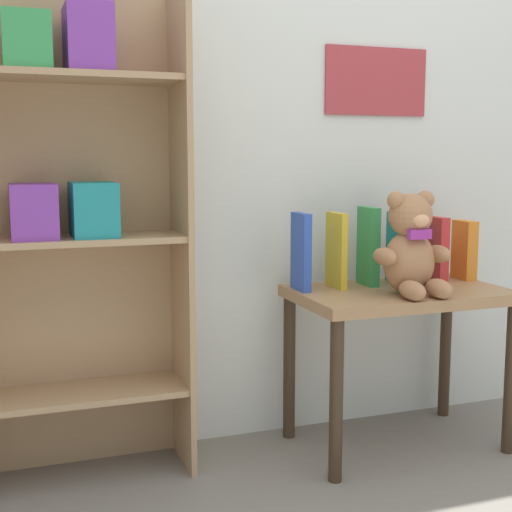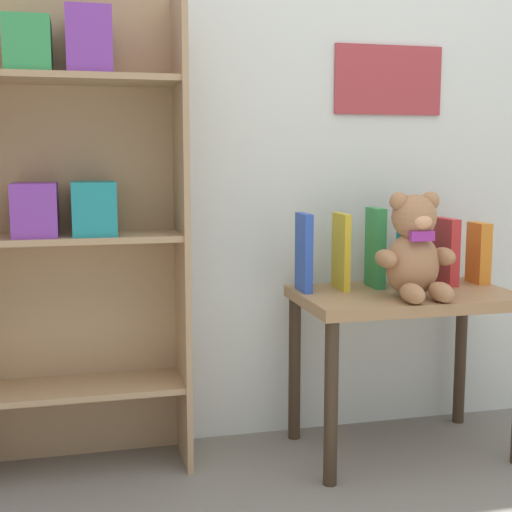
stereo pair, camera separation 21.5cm
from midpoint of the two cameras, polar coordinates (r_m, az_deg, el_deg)
name	(u,v)px [view 1 (the left image)]	position (r m, az deg, el deg)	size (l,w,h in m)	color
wall_back	(314,63)	(2.46, 2.06, 15.20)	(4.80, 0.07, 2.50)	silver
bookshelf_side	(63,209)	(2.13, -18.02, 3.57)	(0.69, 0.25, 1.41)	tan
display_table	(399,313)	(2.32, 8.76, -4.57)	(0.67, 0.41, 0.52)	#9E754C
teddy_bear	(411,248)	(2.19, 9.62, 0.63)	(0.24, 0.22, 0.32)	#A8754C
book_standing_blue	(301,252)	(2.23, 0.88, 0.32)	(0.03, 0.11, 0.24)	#2D51B7
book_standing_yellow	(336,250)	(2.28, 3.75, 0.43)	(0.02, 0.12, 0.24)	gold
book_standing_green	(368,246)	(2.34, 6.40, 0.76)	(0.03, 0.11, 0.26)	#33934C
book_standing_teal	(400,248)	(2.40, 9.00, 0.63)	(0.04, 0.12, 0.24)	teal
book_standing_red	(433,249)	(2.46, 11.58, 0.55)	(0.03, 0.14, 0.22)	red
book_standing_orange	(464,250)	(2.52, 14.02, 0.46)	(0.04, 0.10, 0.20)	orange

